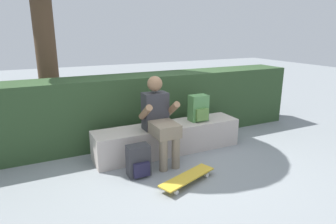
{
  "coord_description": "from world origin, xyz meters",
  "views": [
    {
      "loc": [
        -1.81,
        -3.3,
        1.78
      ],
      "look_at": [
        0.06,
        0.54,
        0.58
      ],
      "focal_mm": 31.34,
      "sensor_mm": 36.0,
      "label": 1
    }
  ],
  "objects_px": {
    "skateboard_near_person": "(187,177)",
    "backpack_on_ground": "(139,161)",
    "backpack_on_bench": "(199,108)",
    "person_skater": "(159,117)",
    "bench_main": "(169,138)"
  },
  "relations": [
    {
      "from": "skateboard_near_person",
      "to": "backpack_on_ground",
      "type": "relative_size",
      "value": 2.05
    },
    {
      "from": "skateboard_near_person",
      "to": "backpack_on_bench",
      "type": "height_order",
      "value": "backpack_on_bench"
    },
    {
      "from": "person_skater",
      "to": "backpack_on_ground",
      "type": "xyz_separation_m",
      "value": [
        -0.42,
        -0.3,
        -0.43
      ]
    },
    {
      "from": "skateboard_near_person",
      "to": "backpack_on_bench",
      "type": "xyz_separation_m",
      "value": [
        0.72,
        0.95,
        0.54
      ]
    },
    {
      "from": "person_skater",
      "to": "bench_main",
      "type": "bearing_deg",
      "value": 41.32
    },
    {
      "from": "bench_main",
      "to": "person_skater",
      "type": "height_order",
      "value": "person_skater"
    },
    {
      "from": "bench_main",
      "to": "person_skater",
      "type": "distance_m",
      "value": 0.53
    },
    {
      "from": "person_skater",
      "to": "backpack_on_bench",
      "type": "distance_m",
      "value": 0.78
    },
    {
      "from": "bench_main",
      "to": "skateboard_near_person",
      "type": "height_order",
      "value": "bench_main"
    },
    {
      "from": "bench_main",
      "to": "backpack_on_ground",
      "type": "relative_size",
      "value": 5.58
    },
    {
      "from": "person_skater",
      "to": "skateboard_near_person",
      "type": "relative_size",
      "value": 1.43
    },
    {
      "from": "person_skater",
      "to": "skateboard_near_person",
      "type": "height_order",
      "value": "person_skater"
    },
    {
      "from": "skateboard_near_person",
      "to": "backpack_on_bench",
      "type": "bearing_deg",
      "value": 52.64
    },
    {
      "from": "skateboard_near_person",
      "to": "backpack_on_bench",
      "type": "relative_size",
      "value": 2.05
    },
    {
      "from": "backpack_on_ground",
      "to": "person_skater",
      "type": "bearing_deg",
      "value": 35.15
    }
  ]
}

